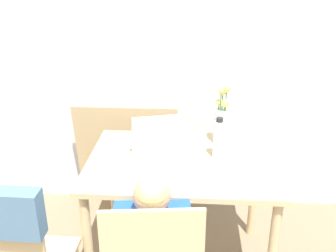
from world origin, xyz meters
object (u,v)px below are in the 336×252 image
Objects in this scene: person_seated at (153,244)px; flower_vase at (222,121)px; chair_spare at (9,248)px; laptop at (166,147)px; water_bottle at (219,139)px.

person_seated is 0.91m from flower_vase.
person_seated reaches higher than chair_spare.
flower_vase reaches higher than person_seated.
person_seated is (0.60, 0.11, -0.04)m from chair_spare.
flower_vase is (0.32, 0.20, 0.09)m from laptop.
person_seated is at bearing -106.93° from laptop.
chair_spare is 0.99× the size of person_seated.
flower_vase is 0.20m from water_bottle.
chair_spare is 1.32m from flower_vase.
water_bottle is at bearing -123.04° from person_seated.
water_bottle is (0.29, 0.00, 0.06)m from laptop.
chair_spare is 2.67× the size of flower_vase.
flower_vase is 1.51× the size of water_bottle.
laptop is 0.39m from flower_vase.
water_bottle is (-0.03, -0.19, -0.03)m from flower_vase.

